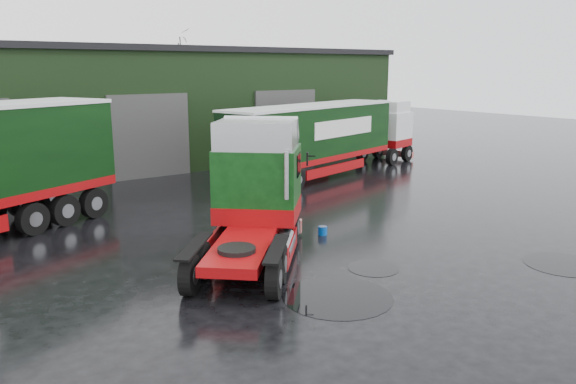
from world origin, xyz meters
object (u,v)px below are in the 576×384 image
at_px(lorry_right, 312,142).
at_px(wash_bucket, 323,231).
at_px(hero_tractor, 247,197).
at_px(warehouse, 107,105).
at_px(tree_back_b, 167,87).

relative_size(lorry_right, wash_bucket, 46.54).
xyz_separation_m(hero_tractor, wash_bucket, (3.42, 1.04, -1.77)).
bearing_deg(warehouse, tree_back_b, 51.34).
bearing_deg(lorry_right, hero_tractor, -60.97).
distance_m(lorry_right, tree_back_b, 21.19).
distance_m(wash_bucket, tree_back_b, 29.56).
relative_size(warehouse, wash_bucket, 111.09).
bearing_deg(hero_tractor, warehouse, 124.06).
relative_size(hero_tractor, wash_bucket, 21.02).
bearing_deg(tree_back_b, warehouse, -128.66).
height_order(wash_bucket, tree_back_b, tree_back_b).
relative_size(warehouse, tree_back_b, 4.32).
height_order(lorry_right, wash_bucket, lorry_right).
xyz_separation_m(lorry_right, tree_back_b, (2.00, 21.00, 1.97)).
relative_size(warehouse, lorry_right, 2.39).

